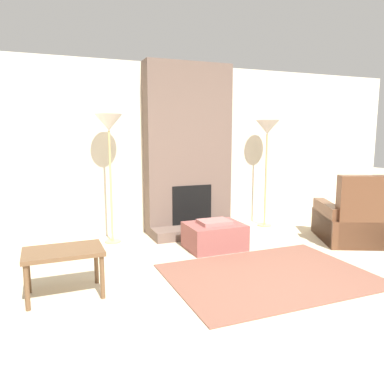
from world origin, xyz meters
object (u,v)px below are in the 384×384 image
Objects in this scene: floor_lamp_left at (109,128)px; floor_lamp_right at (267,132)px; armchair at (358,223)px; side_table at (63,256)px; ottoman at (214,236)px.

floor_lamp_left is 1.03× the size of floor_lamp_right.
floor_lamp_left reaches higher than floor_lamp_right.
floor_lamp_left is 2.56m from floor_lamp_right.
floor_lamp_right is at bearing -0.00° from floor_lamp_left.
floor_lamp_right reaches higher than armchair.
floor_lamp_left reaches higher than side_table.
side_table reaches higher than ottoman.
ottoman is 1.03× the size of side_table.
ottoman is 0.42× the size of floor_lamp_left.
floor_lamp_right is at bearing 26.24° from side_table.
side_table is 0.42× the size of floor_lamp_right.
floor_lamp_right reaches higher than side_table.
ottoman is 2.10m from armchair.
side_table is 3.87m from floor_lamp_right.
floor_lamp_left is at bearing 65.33° from side_table.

